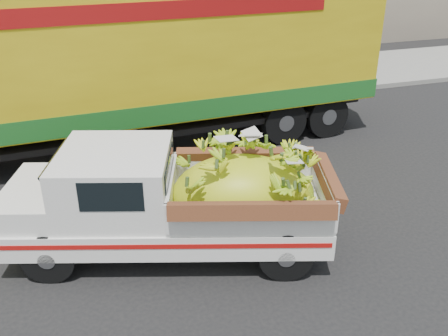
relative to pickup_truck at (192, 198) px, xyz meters
name	(u,v)px	position (x,y,z in m)	size (l,w,h in m)	color
ground	(50,249)	(-2.28, 0.72, -0.95)	(100.00, 100.00, 0.00)	black
curb	(46,120)	(-2.28, 6.95, -0.87)	(60.00, 0.25, 0.15)	gray
sidewalk	(46,98)	(-2.28, 9.05, -0.88)	(60.00, 4.00, 0.14)	gray
pickup_truck	(192,198)	(0.00, 0.00, 0.00)	(5.35, 3.26, 1.77)	black
semi_trailer	(128,61)	(-0.24, 4.50, 1.17)	(12.04, 3.14, 3.80)	black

